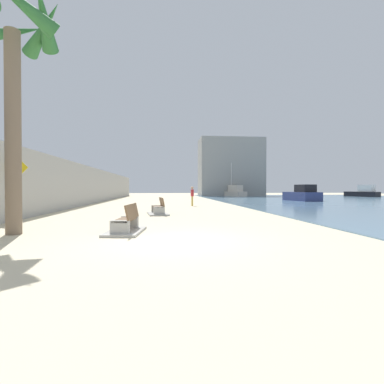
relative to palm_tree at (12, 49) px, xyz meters
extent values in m
plane|color=beige|center=(5.21, 16.29, -6.04)|extent=(120.00, 120.00, 0.00)
cube|color=#ADAAA3|center=(-2.29, 16.29, -4.28)|extent=(0.80, 64.00, 3.52)
cylinder|color=#7A6651|center=(0.00, 0.00, -2.71)|extent=(0.49, 0.49, 6.67)
cone|color=#2D6B33|center=(0.95, 0.15, 1.16)|extent=(0.89, 2.28, 1.73)
cone|color=#2D6B33|center=(0.68, 0.75, 1.07)|extent=(2.07, 1.94, 1.59)
cone|color=#2D6B33|center=(-0.51, 0.91, 1.00)|extent=(2.29, 1.64, 1.46)
cone|color=#2D6B33|center=(0.62, -0.80, 1.06)|extent=(2.16, 1.83, 1.56)
cube|color=#ADAAA3|center=(3.53, -0.72, -5.80)|extent=(0.62, 0.26, 0.50)
cube|color=#ADAAA3|center=(3.69, 0.68, -5.80)|extent=(0.62, 0.26, 0.50)
cube|color=brown|center=(3.61, -0.02, -5.59)|extent=(0.67, 1.64, 0.06)
cube|color=brown|center=(3.84, -0.04, -5.31)|extent=(0.34, 1.61, 0.50)
cube|color=#ADAAA3|center=(3.61, -0.02, -6.00)|extent=(1.32, 2.21, 0.08)
cube|color=#ADAAA3|center=(4.67, 5.95, -5.80)|extent=(0.62, 0.28, 0.50)
cube|color=#ADAAA3|center=(4.49, 7.34, -5.80)|extent=(0.62, 0.28, 0.50)
cube|color=brown|center=(4.58, 6.64, -5.59)|extent=(0.70, 1.65, 0.06)
cube|color=brown|center=(4.81, 6.67, -5.31)|extent=(0.37, 1.61, 0.50)
cube|color=#ADAAA3|center=(4.58, 6.64, -6.00)|extent=(1.36, 2.22, 0.08)
cylinder|color=gold|center=(7.35, 14.15, -5.63)|extent=(0.12, 0.12, 0.82)
cylinder|color=gold|center=(7.33, 14.28, -5.63)|extent=(0.12, 0.12, 0.82)
cube|color=#B22D33|center=(7.34, 14.21, -4.93)|extent=(0.24, 0.35, 0.58)
sphere|color=tan|center=(7.34, 14.21, -4.50)|extent=(0.22, 0.22, 0.22)
cylinder|color=#B22D33|center=(7.38, 14.00, -4.90)|extent=(0.09, 0.09, 0.52)
cylinder|color=#B22D33|center=(7.30, 14.43, -4.90)|extent=(0.09, 0.09, 0.52)
cube|color=beige|center=(17.30, 40.88, -5.57)|extent=(4.37, 5.90, 0.87)
cube|color=beige|center=(17.68, 40.14, -4.57)|extent=(2.40, 2.84, 1.13)
cylinder|color=silver|center=(17.18, 41.13, -2.52)|extent=(0.12, 0.12, 5.23)
cube|color=navy|center=(21.06, 22.28, -5.50)|extent=(2.79, 4.95, 1.01)
cube|color=black|center=(21.15, 21.58, -4.56)|extent=(1.81, 2.25, 0.87)
cube|color=black|center=(39.16, 36.68, -5.58)|extent=(3.23, 5.98, 0.85)
cube|color=white|center=(39.43, 35.85, -4.57)|extent=(1.79, 2.75, 1.17)
cylinder|color=slate|center=(-1.47, 3.41, -4.68)|extent=(0.08, 0.08, 2.73)
cube|color=yellow|center=(-1.47, 3.41, -3.61)|extent=(0.85, 0.03, 0.85)
cube|color=gray|center=(17.79, 44.29, -0.58)|extent=(12.00, 6.00, 10.93)
camera|label=1|loc=(4.90, -9.95, -4.52)|focal=26.88mm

